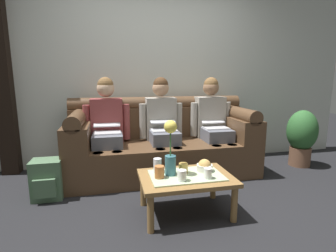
{
  "coord_description": "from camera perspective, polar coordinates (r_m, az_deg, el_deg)",
  "views": [
    {
      "loc": [
        -0.63,
        -1.95,
        1.2
      ],
      "look_at": [
        0.02,
        0.92,
        0.66
      ],
      "focal_mm": 27.33,
      "sensor_mm": 36.0,
      "label": 1
    }
  ],
  "objects": [
    {
      "name": "cup_far_right",
      "position": [
        2.33,
        3.44,
        -9.35
      ],
      "size": [
        0.08,
        0.08,
        0.09
      ],
      "primitive_type": "cylinder",
      "color": "gold",
      "rests_on": "coffee_table"
    },
    {
      "name": "backpack_left",
      "position": [
        2.9,
        -25.3,
        -10.76
      ],
      "size": [
        0.29,
        0.28,
        0.4
      ],
      "color": "#4C6B4C",
      "rests_on": "ground_plane"
    },
    {
      "name": "snack_bowl",
      "position": [
        2.4,
        8.16,
        -8.93
      ],
      "size": [
        0.15,
        0.15,
        0.12
      ],
      "color": "silver",
      "rests_on": "coffee_table"
    },
    {
      "name": "cup_near_right",
      "position": [
        2.23,
        8.87,
        -10.36
      ],
      "size": [
        0.07,
        0.07,
        0.09
      ],
      "primitive_type": "cylinder",
      "color": "white",
      "rests_on": "coffee_table"
    },
    {
      "name": "potted_plant",
      "position": [
        3.99,
        27.65,
        -1.84
      ],
      "size": [
        0.4,
        0.4,
        0.78
      ],
      "color": "brown",
      "rests_on": "ground_plane"
    },
    {
      "name": "person_left",
      "position": [
        3.17,
        -13.44,
        0.36
      ],
      "size": [
        0.56,
        0.67,
        1.22
      ],
      "color": "#595B66",
      "rests_on": "ground_plane"
    },
    {
      "name": "couch",
      "position": [
        3.29,
        -1.28,
        -4.12
      ],
      "size": [
        2.3,
        0.88,
        0.96
      ],
      "color": "#513823",
      "rests_on": "ground_plane"
    },
    {
      "name": "person_right",
      "position": [
        3.43,
        9.93,
        1.24
      ],
      "size": [
        0.56,
        0.67,
        1.22
      ],
      "color": "#595B66",
      "rests_on": "ground_plane"
    },
    {
      "name": "cup_far_left",
      "position": [
        2.22,
        -1.93,
        -10.19
      ],
      "size": [
        0.08,
        0.08,
        0.1
      ],
      "primitive_type": "cylinder",
      "color": "#B26633",
      "rests_on": "coffee_table"
    },
    {
      "name": "back_wall_patterned",
      "position": [
        3.72,
        -3.03,
        14.33
      ],
      "size": [
        6.0,
        0.12,
        2.9
      ],
      "primitive_type": "cube",
      "color": "silver",
      "rests_on": "ground_plane"
    },
    {
      "name": "ground_plane",
      "position": [
        2.38,
        4.71,
        -19.86
      ],
      "size": [
        14.0,
        14.0,
        0.0
      ],
      "primitive_type": "plane",
      "color": "black"
    },
    {
      "name": "cup_near_left",
      "position": [
        2.16,
        3.13,
        -10.93
      ],
      "size": [
        0.08,
        0.08,
        0.09
      ],
      "primitive_type": "cylinder",
      "color": "white",
      "rests_on": "coffee_table"
    },
    {
      "name": "cup_far_center",
      "position": [
        2.34,
        -2.36,
        -8.74
      ],
      "size": [
        0.07,
        0.07,
        0.13
      ],
      "primitive_type": "cylinder",
      "color": "silver",
      "rests_on": "coffee_table"
    },
    {
      "name": "coffee_table",
      "position": [
        2.33,
        4.06,
        -12.08
      ],
      "size": [
        0.81,
        0.56,
        0.36
      ],
      "color": "olive",
      "rests_on": "ground_plane"
    },
    {
      "name": "timber_pillar",
      "position": [
        3.76,
        -33.31,
        12.63
      ],
      "size": [
        0.2,
        0.2,
        2.9
      ],
      "primitive_type": "cube",
      "color": "black",
      "rests_on": "ground_plane"
    },
    {
      "name": "flower_vase",
      "position": [
        2.22,
        0.55,
        -4.82
      ],
      "size": [
        0.11,
        0.11,
        0.49
      ],
      "color": "#336672",
      "rests_on": "coffee_table"
    },
    {
      "name": "person_middle",
      "position": [
        3.23,
        -1.29,
        0.83
      ],
      "size": [
        0.56,
        0.67,
        1.22
      ],
      "color": "#595B66",
      "rests_on": "ground_plane"
    }
  ]
}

